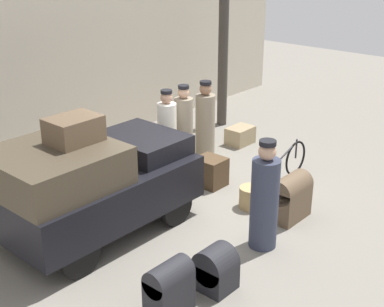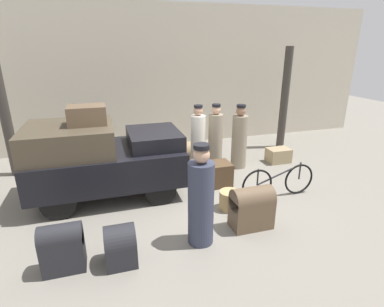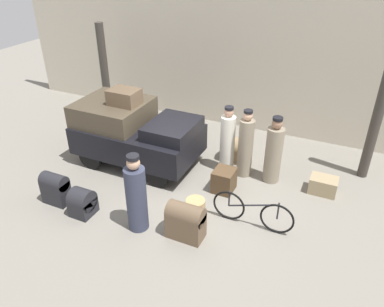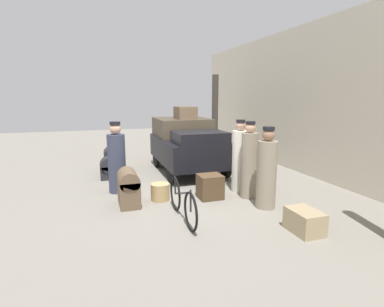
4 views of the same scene
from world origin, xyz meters
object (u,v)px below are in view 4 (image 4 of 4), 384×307
object	(u,v)px
porter_standing_middle	(267,172)
porter_lifting_near_truck	(117,161)
trunk_on_truck_roof	(185,113)
suitcase_black_upright	(109,168)
suitcase_tan_flat	(129,187)
conductor_in_dark_uniform	(240,159)
suitcase_small_leather	(305,221)
bicycle	(182,201)
porter_with_bicycle	(249,163)
truck	(187,143)
trunk_wicker_pale	(110,159)
wicker_basket	(160,192)
trunk_barrel_dark	(259,177)
trunk_umber_medium	(210,187)

from	to	relation	value
porter_standing_middle	porter_lifting_near_truck	size ratio (longest dim) A/B	0.99
porter_standing_middle	trunk_on_truck_roof	xyz separation A→B (m)	(-3.83, -0.64, 1.06)
suitcase_black_upright	suitcase_tan_flat	distance (m)	2.42
conductor_in_dark_uniform	suitcase_small_leather	world-z (taller)	conductor_in_dark_uniform
bicycle	suitcase_black_upright	size ratio (longest dim) A/B	2.76
porter_with_bicycle	porter_lifting_near_truck	bearing A→B (deg)	-115.36
conductor_in_dark_uniform	suitcase_tan_flat	world-z (taller)	conductor_in_dark_uniform
truck	trunk_on_truck_roof	world-z (taller)	trunk_on_truck_roof
bicycle	suitcase_small_leather	world-z (taller)	bicycle
truck	suitcase_tan_flat	xyz separation A→B (m)	(2.55, -2.16, -0.49)
porter_lifting_near_truck	conductor_in_dark_uniform	bearing A→B (deg)	72.90
porter_lifting_near_truck	trunk_wicker_pale	distance (m)	2.22
wicker_basket	trunk_wicker_pale	size ratio (longest dim) A/B	0.56
suitcase_tan_flat	wicker_basket	bearing A→B (deg)	98.72
suitcase_tan_flat	trunk_barrel_dark	xyz separation A→B (m)	(-0.17, 3.37, -0.10)
truck	trunk_umber_medium	xyz separation A→B (m)	(2.68, -0.28, -0.63)
porter_with_bicycle	bicycle	bearing A→B (deg)	-67.19
porter_lifting_near_truck	trunk_umber_medium	xyz separation A→B (m)	(1.17, 2.03, -0.52)
truck	trunk_barrel_dark	size ratio (longest dim) A/B	4.78
wicker_basket	suitcase_small_leather	xyz separation A→B (m)	(2.45, 2.07, 0.01)
porter_with_bicycle	porter_lifting_near_truck	xyz separation A→B (m)	(-1.39, -2.93, -0.03)
truck	porter_with_bicycle	size ratio (longest dim) A/B	1.78
suitcase_tan_flat	bicycle	bearing A→B (deg)	38.47
conductor_in_dark_uniform	suitcase_small_leather	xyz separation A→B (m)	(2.48, 0.03, -0.63)
suitcase_small_leather	suitcase_tan_flat	bearing A→B (deg)	-129.92
truck	suitcase_small_leather	distance (m)	4.98
conductor_in_dark_uniform	trunk_barrel_dark	xyz separation A→B (m)	(-0.03, 0.60, -0.52)
trunk_barrel_dark	truck	bearing A→B (deg)	-152.85
suitcase_black_upright	truck	bearing A→B (deg)	93.59
truck	suitcase_tan_flat	size ratio (longest dim) A/B	4.01
trunk_wicker_pale	suitcase_black_upright	world-z (taller)	trunk_wicker_pale
conductor_in_dark_uniform	suitcase_black_upright	size ratio (longest dim) A/B	2.82
conductor_in_dark_uniform	trunk_umber_medium	size ratio (longest dim) A/B	3.21
trunk_umber_medium	trunk_barrel_dark	distance (m)	1.53
suitcase_black_upright	trunk_barrel_dark	bearing A→B (deg)	58.84
trunk_wicker_pale	porter_with_bicycle	bearing A→B (deg)	39.91
bicycle	trunk_barrel_dark	bearing A→B (deg)	117.84
trunk_umber_medium	conductor_in_dark_uniform	bearing A→B (deg)	106.82
porter_lifting_near_truck	suitcase_black_upright	size ratio (longest dim) A/B	2.75
bicycle	wicker_basket	xyz separation A→B (m)	(-1.24, -0.17, -0.17)
conductor_in_dark_uniform	suitcase_small_leather	distance (m)	2.56
truck	conductor_in_dark_uniform	xyz separation A→B (m)	(2.41, 0.62, -0.08)
porter_standing_middle	wicker_basket	bearing A→B (deg)	-119.48
trunk_umber_medium	trunk_on_truck_roof	xyz separation A→B (m)	(-2.90, 0.28, 1.57)
truck	trunk_wicker_pale	bearing A→B (deg)	-105.90
bicycle	wicker_basket	distance (m)	1.27
truck	bicycle	world-z (taller)	truck
porter_standing_middle	conductor_in_dark_uniform	distance (m)	1.20
suitcase_black_upright	trunk_barrel_dark	distance (m)	4.29
bicycle	suitcase_black_upright	distance (m)	3.73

